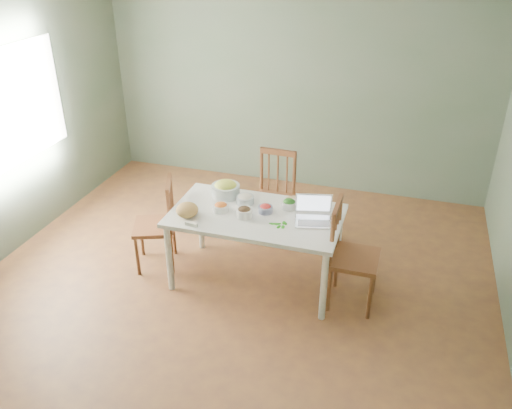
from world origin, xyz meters
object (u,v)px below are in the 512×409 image
(bread_boule, at_px, (187,210))
(bowl_squash, at_px, (226,189))
(chair_right, at_px, (355,256))
(chair_far, at_px, (272,198))
(laptop, at_px, (314,212))
(chair_left, at_px, (154,224))
(dining_table, at_px, (256,248))

(bread_boule, relative_size, bowl_squash, 0.74)
(chair_right, relative_size, bowl_squash, 3.63)
(chair_far, xyz_separation_m, bowl_squash, (-0.33, -0.55, 0.33))
(chair_right, height_order, bread_boule, chair_right)
(laptop, bearing_deg, chair_left, 167.99)
(chair_right, height_order, bowl_squash, chair_right)
(dining_table, relative_size, bowl_squash, 5.70)
(chair_far, relative_size, laptop, 2.97)
(chair_far, height_order, chair_left, chair_far)
(dining_table, bearing_deg, bread_boule, -158.71)
(chair_right, xyz_separation_m, laptop, (-0.41, 0.07, 0.36))
(dining_table, distance_m, bowl_squash, 0.66)
(bread_boule, distance_m, bowl_squash, 0.53)
(bowl_squash, xyz_separation_m, laptop, (0.95, -0.26, 0.03))
(chair_far, height_order, laptop, chair_far)
(chair_far, relative_size, bowl_squash, 3.56)
(chair_left, bearing_deg, dining_table, 70.84)
(dining_table, relative_size, chair_left, 1.68)
(chair_right, bearing_deg, bread_boule, 96.17)
(chair_right, bearing_deg, chair_far, 49.38)
(chair_far, bearing_deg, chair_left, -136.97)
(chair_far, distance_m, chair_left, 1.32)
(dining_table, distance_m, chair_far, 0.83)
(bread_boule, bearing_deg, laptop, 11.41)
(dining_table, height_order, bread_boule, bread_boule)
(chair_right, bearing_deg, bowl_squash, 76.40)
(chair_left, bearing_deg, chair_far, 109.16)
(chair_right, bearing_deg, dining_table, 86.00)
(bowl_squash, bearing_deg, chair_left, -155.59)
(chair_far, bearing_deg, bowl_squash, -118.41)
(laptop, bearing_deg, bowl_squash, 150.98)
(bowl_squash, bearing_deg, chair_right, -13.83)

